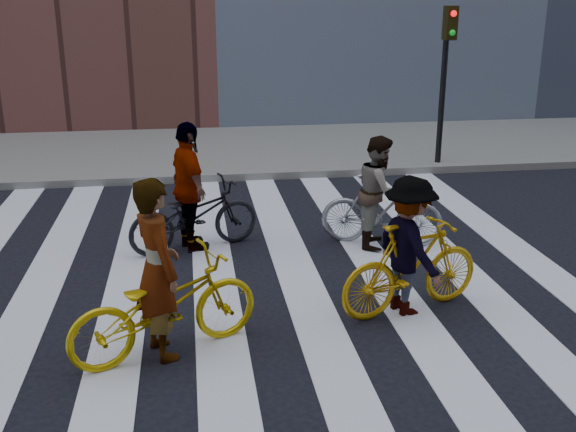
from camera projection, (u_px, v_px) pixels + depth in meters
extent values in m
plane|color=black|center=(258.00, 283.00, 8.66)|extent=(100.00, 100.00, 0.00)
cube|color=gray|center=(225.00, 150.00, 15.68)|extent=(100.00, 5.00, 0.15)
cube|color=silver|center=(36.00, 296.00, 8.28)|extent=(0.55, 10.00, 0.01)
cube|color=silver|center=(127.00, 291.00, 8.43)|extent=(0.55, 10.00, 0.01)
cube|color=silver|center=(215.00, 285.00, 8.58)|extent=(0.55, 10.00, 0.01)
cube|color=silver|center=(300.00, 280.00, 8.73)|extent=(0.55, 10.00, 0.01)
cube|color=silver|center=(382.00, 275.00, 8.89)|extent=(0.55, 10.00, 0.01)
cube|color=silver|center=(462.00, 271.00, 9.04)|extent=(0.55, 10.00, 0.01)
cube|color=silver|center=(538.00, 266.00, 9.19)|extent=(0.55, 10.00, 0.01)
cylinder|color=black|center=(442.00, 93.00, 13.84)|extent=(0.12, 0.12, 3.20)
cube|color=black|center=(450.00, 23.00, 13.26)|extent=(0.22, 0.28, 0.65)
sphere|color=red|center=(454.00, 14.00, 13.06)|extent=(0.12, 0.12, 0.12)
sphere|color=#0CCC26|center=(452.00, 33.00, 13.18)|extent=(0.12, 0.12, 0.12)
imported|color=gold|center=(165.00, 306.00, 6.82)|extent=(2.14, 1.44, 1.06)
imported|color=#95989E|center=(382.00, 210.00, 9.85)|extent=(1.84, 1.05, 1.07)
imported|color=#C78F0B|center=(412.00, 267.00, 7.74)|extent=(1.92, 1.04, 1.11)
imported|color=black|center=(194.00, 216.00, 9.68)|extent=(2.05, 1.26, 1.02)
imported|color=slate|center=(157.00, 269.00, 6.69)|extent=(0.68, 0.81, 1.88)
imported|color=slate|center=(379.00, 192.00, 9.75)|extent=(0.84, 0.95, 1.64)
imported|color=slate|center=(409.00, 246.00, 7.65)|extent=(0.89, 1.18, 1.63)
imported|color=slate|center=(189.00, 187.00, 9.54)|extent=(0.78, 1.18, 1.87)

